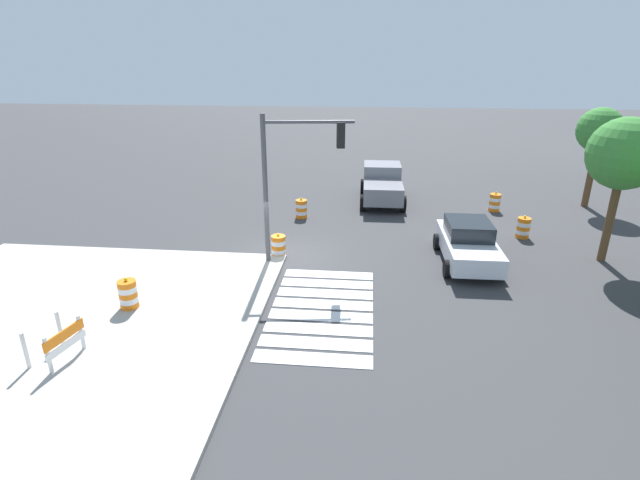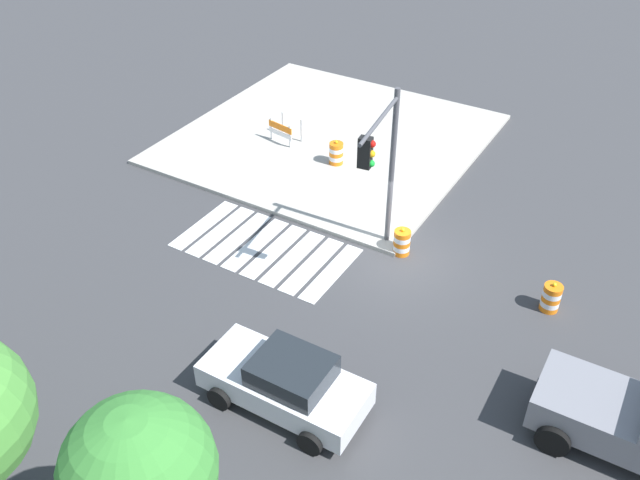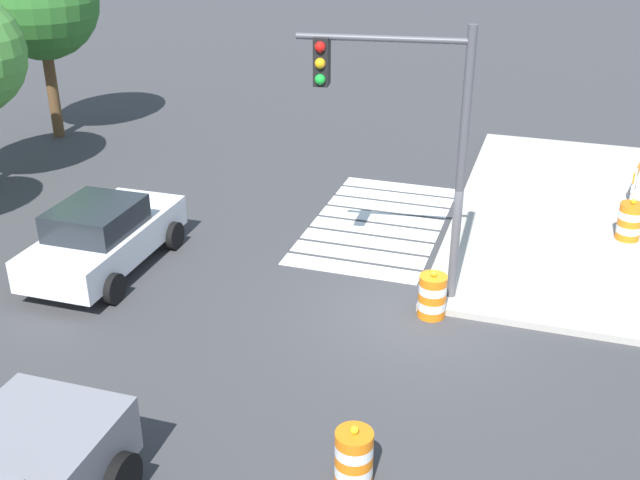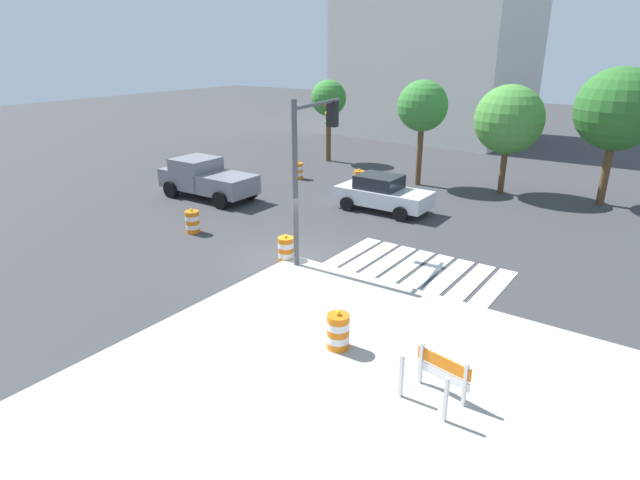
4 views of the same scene
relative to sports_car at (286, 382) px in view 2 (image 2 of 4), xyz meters
The scene contains 10 objects.
ground_plane 7.06m from the sports_car, 87.56° to the right, with size 120.00×120.00×0.00m, color #38383A.
sidewalk_corner 14.47m from the sports_car, 64.15° to the right, with size 12.00×12.00×0.15m, color #ADA89E.
crosswalk_stripes 6.80m from the sports_car, 50.44° to the right, with size 5.85×3.20×0.02m.
sports_car is the anchor object (origin of this frame).
traffic_barrel_near_corner 8.58m from the sports_car, 124.07° to the right, with size 0.56×0.56×1.02m.
traffic_barrel_median_near 7.33m from the sports_car, 88.28° to the right, with size 0.56×0.56×1.02m.
traffic_barrel_on_sidewalk 12.23m from the sports_car, 66.11° to the right, with size 0.56×0.56×1.02m.
construction_barricade 13.95m from the sports_car, 56.19° to the right, with size 1.36×1.00×1.00m.
traffic_light_pole 7.22m from the sports_car, 83.60° to the right, with size 0.76×3.27×5.50m.
street_tree_streetside_near 6.31m from the sports_car, 97.78° to the left, with size 2.62×2.62×5.51m.
Camera 2 is at (-6.99, 16.47, 13.84)m, focal length 37.90 mm.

